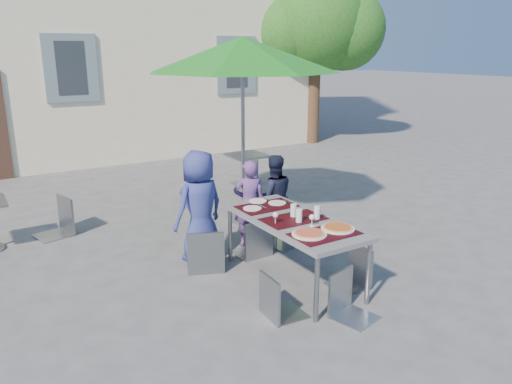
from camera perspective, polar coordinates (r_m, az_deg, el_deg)
ground at (r=5.13m, az=0.32°, el=-14.20°), size 90.00×90.00×0.00m
tree at (r=14.40m, az=6.89°, el=18.56°), size 3.60×3.00×4.70m
dining_table at (r=5.63m, az=4.30°, el=-3.63°), size 0.80×1.85×0.76m
pizza_near_left at (r=5.14m, az=6.10°, el=-4.75°), size 0.36×0.36×0.03m
pizza_near_right at (r=5.34m, az=9.33°, el=-4.06°), size 0.36×0.36×0.03m
glassware at (r=5.55m, az=5.20°, el=-2.49°), size 0.55×0.42×0.15m
place_settings at (r=6.10m, az=0.78°, el=-1.37°), size 0.63×0.44×0.01m
child_0 at (r=6.20m, az=-6.43°, el=-1.67°), size 0.78×0.60×1.42m
child_1 at (r=6.67m, az=-0.75°, el=-1.34°), size 0.51×0.43×1.19m
child_2 at (r=6.97m, az=2.02°, el=-0.56°), size 0.66×0.50×1.20m
chair_0 at (r=5.93m, az=-5.89°, el=-3.76°), size 0.58×0.58×1.00m
chair_1 at (r=6.32m, az=-0.16°, el=-2.70°), size 0.44×0.45×0.95m
chair_2 at (r=6.65m, az=3.72°, el=-1.90°), size 0.50×0.50×0.93m
chair_3 at (r=4.93m, az=2.52°, el=-8.98°), size 0.41×0.40×0.86m
chair_4 at (r=5.68m, az=11.30°, el=-5.81°), size 0.41×0.41×0.87m
chair_5 at (r=5.04m, az=10.65°, el=-8.62°), size 0.47×0.47×0.87m
patio_umbrella at (r=7.40m, az=-1.56°, el=15.33°), size 2.82×2.82×2.77m
bg_chair_r_0 at (r=7.62m, az=-21.87°, el=-0.18°), size 0.55×0.55×1.03m
cafe_table_1 at (r=9.32m, az=-1.00°, el=2.90°), size 0.66×0.66×0.71m
bg_chair_l_1 at (r=9.25m, az=-7.17°, el=2.78°), size 0.47×0.47×0.84m
bg_chair_r_1 at (r=9.87m, az=-0.89°, el=4.20°), size 0.47×0.46×0.96m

